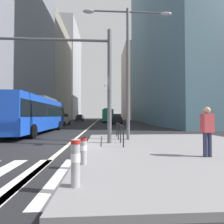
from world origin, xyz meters
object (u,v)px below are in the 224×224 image
traffic_signal_gantry (65,67)px  bollard_left (84,149)px  street_lamp_post (128,55)px  city_bus_red_receding (108,115)px  car_oncoming_mid (62,119)px  pedestrian_waiting (207,129)px  city_bus_blue_oncoming (36,113)px  bollard_front (76,160)px  car_oncoming_far (80,118)px  car_receding_far (105,118)px  car_receding_near (117,119)px  city_bus_red_distant (108,115)px

traffic_signal_gantry → bollard_left: (1.39, -3.70, -3.56)m
bollard_left → street_lamp_post: bearing=67.2°
city_bus_red_receding → car_oncoming_mid: city_bus_red_receding is taller
traffic_signal_gantry → pedestrian_waiting: bearing=-28.6°
city_bus_blue_oncoming → car_oncoming_mid: 12.53m
street_lamp_post → bollard_front: (-2.06, -6.45, -4.61)m
city_bus_red_receding → street_lamp_post: size_ratio=1.45×
car_oncoming_far → bollard_front: (6.38, -45.65, -0.32)m
car_receding_far → car_oncoming_far: bearing=-147.7°
street_lamp_post → car_oncoming_mid: bearing=115.3°
bollard_left → bollard_front: bearing=-89.4°
car_oncoming_mid → city_bus_blue_oncoming: bearing=-86.2°
city_bus_red_receding → bollard_front: bearing=-92.5°
city_bus_blue_oncoming → city_bus_red_receding: size_ratio=0.93×
car_oncoming_mid → car_oncoming_far: bearing=90.0°
car_receding_near → traffic_signal_gantry: (-4.56, -22.91, 3.16)m
city_bus_blue_oncoming → bollard_left: (5.53, -10.27, -1.25)m
city_bus_red_receding → city_bus_red_distant: size_ratio=1.10×
city_bus_blue_oncoming → pedestrian_waiting: city_bus_blue_oncoming is taller
city_bus_red_receding → car_receding_far: bearing=92.1°
city_bus_blue_oncoming → bollard_left: size_ratio=13.92×
car_oncoming_mid → car_oncoming_far: (-0.01, 21.39, -0.00)m
city_bus_blue_oncoming → bollard_front: 13.07m
traffic_signal_gantry → bollard_front: 6.42m
car_receding_far → city_bus_blue_oncoming: bearing=-100.0°
traffic_signal_gantry → bollard_left: traffic_signal_gantry is taller
city_bus_blue_oncoming → car_receding_near: 18.52m
car_oncoming_mid → traffic_signal_gantry: size_ratio=0.67×
car_oncoming_mid → car_receding_far: bearing=73.8°
car_receding_far → street_lamp_post: bearing=-88.9°
city_bus_blue_oncoming → city_bus_red_receding: same height
car_receding_far → bollard_front: 50.48m
city_bus_blue_oncoming → traffic_signal_gantry: 8.10m
city_bus_blue_oncoming → street_lamp_post: size_ratio=1.35×
car_oncoming_mid → pedestrian_waiting: size_ratio=2.63×
city_bus_red_distant → car_receding_far: city_bus_red_distant is taller
bollard_front → city_bus_red_distant: bearing=87.7°
city_bus_blue_oncoming → car_oncoming_far: (-0.84, 33.86, -0.85)m
traffic_signal_gantry → pedestrian_waiting: traffic_signal_gantry is taller
city_bus_red_receding → bollard_left: bearing=-92.6°
city_bus_blue_oncoming → pedestrian_waiting: size_ratio=6.23×
city_bus_red_distant → bollard_left: size_ratio=13.62×
car_oncoming_far → bollard_left: car_oncoming_far is taller
car_receding_far → car_oncoming_far: 9.03m
car_receding_near → car_receding_far: 22.43m
pedestrian_waiting → bollard_front: bearing=-152.6°
car_oncoming_mid → bollard_left: (6.35, -22.75, -0.41)m
car_oncoming_mid → pedestrian_waiting: bearing=-64.5°
car_oncoming_far → bollard_left: 44.60m
car_oncoming_mid → bollard_left: car_oncoming_mid is taller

